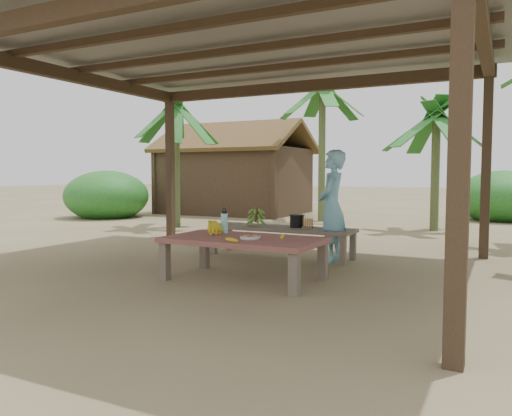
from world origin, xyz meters
The scene contains 17 objects.
ground centered at (0.00, 0.00, 0.00)m, with size 80.00×80.00×0.00m, color brown.
pavilion centered at (-0.01, -0.01, 2.78)m, with size 6.60×5.60×2.95m.
work_table centered at (0.36, -0.58, 0.43)m, with size 1.82×1.03×0.50m.
bench centered at (0.10, 1.08, 0.39)m, with size 2.21×0.64×0.45m.
ripe_banana_bunch centered at (-0.18, -0.45, 0.59)m, with size 0.29×0.25×0.18m, color yellow, non-canonical shape.
plate centered at (0.49, -0.66, 0.52)m, with size 0.23×0.23×0.04m.
loose_banana_front centered at (0.42, -0.97, 0.52)m, with size 0.04×0.16×0.04m, color yellow.
loose_banana_side centered at (0.81, -0.48, 0.52)m, with size 0.04×0.14×0.04m, color yellow.
water_flask centered at (-0.06, -0.31, 0.63)m, with size 0.09×0.09×0.32m.
green_banana_stalk centered at (-0.32, 1.09, 0.59)m, with size 0.25×0.25×0.29m, color #598C2D, non-canonical shape.
cooking_pot centered at (0.34, 1.12, 0.54)m, with size 0.21×0.21×0.18m, color black.
skewer_rack centered at (0.55, 1.02, 0.57)m, with size 0.18×0.08×0.24m, color #A57F47, non-canonical shape.
woman centered at (0.90, 1.03, 0.79)m, with size 0.57×0.38×1.57m, color #6AB0CA.
hut centered at (-4.50, 8.00, 1.10)m, with size 4.40×3.43×2.85m.
banana_plant_n centered at (1.69, 5.66, 2.27)m, with size 1.80×1.80×2.74m.
banana_plant_nw centered at (-1.22, 6.68, 3.19)m, with size 1.80×1.80×3.70m.
banana_plant_w centered at (-3.74, 3.80, 2.51)m, with size 1.80×1.80×2.99m.
Camera 1 is at (3.07, -5.65, 1.24)m, focal length 35.00 mm.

